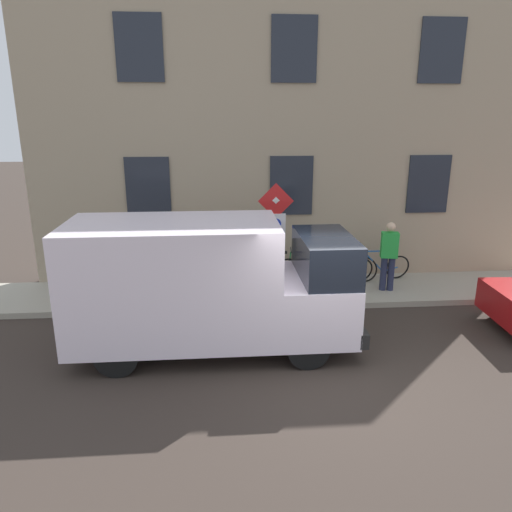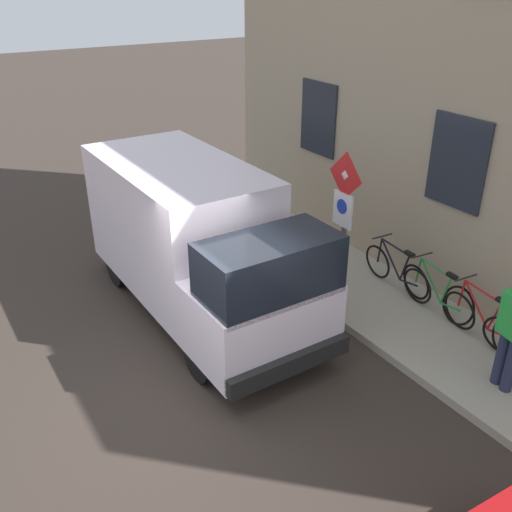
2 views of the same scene
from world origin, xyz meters
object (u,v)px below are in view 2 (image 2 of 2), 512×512
at_px(sign_post_stacked, 344,212).
at_px(bicycle_green, 437,293).
at_px(bicycle_black, 397,271).
at_px(delivery_van, 195,239).
at_px(bicycle_red, 483,319).

xyz_separation_m(sign_post_stacked, bicycle_green, (1.29, -1.03, -1.41)).
bearing_deg(bicycle_black, sign_post_stacked, 89.15).
height_order(bicycle_green, bicycle_black, same).
relative_size(sign_post_stacked, bicycle_black, 1.54).
relative_size(sign_post_stacked, delivery_van, 0.50).
xyz_separation_m(delivery_van, bicycle_black, (3.20, -1.59, -0.82)).
distance_m(bicycle_red, bicycle_green, 0.93).
bearing_deg(sign_post_stacked, bicycle_green, -38.55).
height_order(delivery_van, bicycle_black, delivery_van).
distance_m(delivery_van, bicycle_green, 4.16).
bearing_deg(sign_post_stacked, bicycle_red, -56.63).
bearing_deg(sign_post_stacked, bicycle_black, -4.30).
distance_m(sign_post_stacked, bicycle_red, 2.74).
relative_size(bicycle_red, bicycle_black, 1.00).
relative_size(sign_post_stacked, bicycle_red, 1.54).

